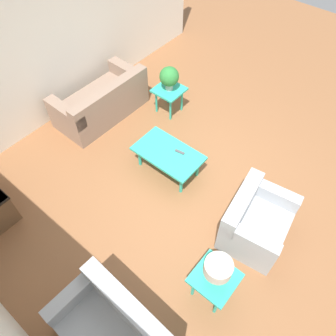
# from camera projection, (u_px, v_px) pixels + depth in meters

# --- Properties ---
(ground_plane) EXTENTS (14.00, 14.00, 0.00)m
(ground_plane) POSITION_uv_depth(u_px,v_px,m) (191.00, 186.00, 5.29)
(ground_plane) COLOR #8E5B38
(wall_right) EXTENTS (0.12, 7.20, 2.70)m
(wall_right) POSITION_uv_depth(u_px,v_px,m) (49.00, 43.00, 5.43)
(wall_right) COLOR silver
(wall_right) RESTS_ON ground_plane
(sofa) EXTENTS (0.89, 1.73, 0.78)m
(sofa) POSITION_uv_depth(u_px,v_px,m) (102.00, 102.00, 6.10)
(sofa) COLOR gray
(sofa) RESTS_ON ground_plane
(armchair) EXTENTS (0.91, 1.07, 0.79)m
(armchair) POSITION_uv_depth(u_px,v_px,m) (255.00, 222.00, 4.52)
(armchair) COLOR #A8ADB2
(armchair) RESTS_ON ground_plane
(loveseat) EXTENTS (1.40, 0.84, 0.79)m
(loveseat) POSITION_uv_depth(u_px,v_px,m) (116.00, 334.00, 3.66)
(loveseat) COLOR #A8ADB2
(loveseat) RESTS_ON ground_plane
(coffee_table) EXTENTS (1.08, 0.64, 0.43)m
(coffee_table) POSITION_uv_depth(u_px,v_px,m) (168.00, 154.00, 5.20)
(coffee_table) COLOR #2DB79E
(coffee_table) RESTS_ON ground_plane
(side_table_plant) EXTENTS (0.51, 0.51, 0.52)m
(side_table_plant) POSITION_uv_depth(u_px,v_px,m) (169.00, 93.00, 6.06)
(side_table_plant) COLOR #2DB79E
(side_table_plant) RESTS_ON ground_plane
(side_table_lamp) EXTENTS (0.51, 0.51, 0.52)m
(side_table_lamp) POSITION_uv_depth(u_px,v_px,m) (214.00, 280.00, 3.91)
(side_table_lamp) COLOR #2DB79E
(side_table_lamp) RESTS_ON ground_plane
(potted_plant) EXTENTS (0.35, 0.35, 0.45)m
(potted_plant) POSITION_uv_depth(u_px,v_px,m) (169.00, 77.00, 5.79)
(potted_plant) COLOR #B2ADA3
(potted_plant) RESTS_ON side_table_plant
(table_lamp) EXTENTS (0.32, 0.32, 0.39)m
(table_lamp) POSITION_uv_depth(u_px,v_px,m) (218.00, 269.00, 3.63)
(table_lamp) COLOR red
(table_lamp) RESTS_ON side_table_lamp
(remote_control) EXTENTS (0.16, 0.07, 0.02)m
(remote_control) POSITION_uv_depth(u_px,v_px,m) (180.00, 152.00, 5.15)
(remote_control) COLOR #4C4C51
(remote_control) RESTS_ON coffee_table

